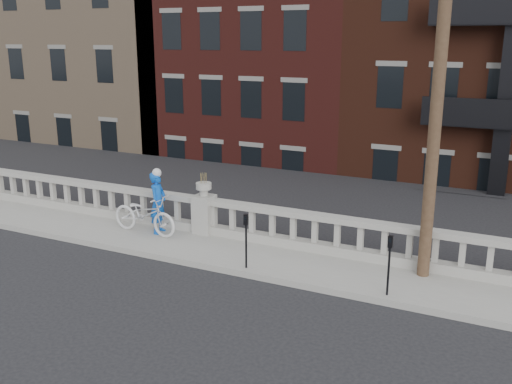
{
  "coord_description": "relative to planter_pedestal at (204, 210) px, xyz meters",
  "views": [
    {
      "loc": [
        8.13,
        -9.34,
        5.58
      ],
      "look_at": [
        2.01,
        3.2,
        1.78
      ],
      "focal_mm": 40.0,
      "sensor_mm": 36.0,
      "label": 1
    }
  ],
  "objects": [
    {
      "name": "balustrade",
      "position": [
        0.0,
        0.0,
        -0.19
      ],
      "size": [
        28.0,
        0.34,
        1.03
      ],
      "color": "gray",
      "rests_on": "sidewalk"
    },
    {
      "name": "parking_meter_c",
      "position": [
        5.7,
        -1.8,
        0.17
      ],
      "size": [
        0.1,
        0.09,
        1.36
      ],
      "color": "black",
      "rests_on": "sidewalk"
    },
    {
      "name": "lower_level",
      "position": [
        0.56,
        19.09,
        1.8
      ],
      "size": [
        80.0,
        44.0,
        20.8
      ],
      "color": "#605E59",
      "rests_on": "ground"
    },
    {
      "name": "bicycle",
      "position": [
        -1.5,
        -0.81,
        -0.11
      ],
      "size": [
        2.2,
        0.89,
        1.13
      ],
      "primitive_type": "imported",
      "rotation": [
        0.0,
        0.0,
        1.51
      ],
      "color": "silver",
      "rests_on": "sidewalk"
    },
    {
      "name": "parking_meter_b",
      "position": [
        2.26,
        -1.8,
        0.17
      ],
      "size": [
        0.1,
        0.09,
        1.36
      ],
      "color": "black",
      "rests_on": "sidewalk"
    },
    {
      "name": "ground",
      "position": [
        0.0,
        -3.95,
        -0.83
      ],
      "size": [
        120.0,
        120.0,
        0.0
      ],
      "primitive_type": "plane",
      "color": "black",
      "rests_on": "ground"
    },
    {
      "name": "sidewalk",
      "position": [
        0.0,
        -0.95,
        -0.76
      ],
      "size": [
        32.0,
        2.2,
        0.15
      ],
      "primitive_type": "cube",
      "color": "gray",
      "rests_on": "ground"
    },
    {
      "name": "utility_pole",
      "position": [
        6.2,
        -0.35,
        4.41
      ],
      "size": [
        1.6,
        0.28,
        10.0
      ],
      "color": "#422D1E",
      "rests_on": "sidewalk"
    },
    {
      "name": "cyclist",
      "position": [
        -1.18,
        -0.57,
        0.21
      ],
      "size": [
        0.54,
        0.71,
        1.78
      ],
      "primitive_type": "imported",
      "rotation": [
        0.0,
        0.0,
        1.75
      ],
      "color": "blue",
      "rests_on": "sidewalk"
    },
    {
      "name": "planter_pedestal",
      "position": [
        0.0,
        0.0,
        0.0
      ],
      "size": [
        0.55,
        0.55,
        1.76
      ],
      "color": "gray",
      "rests_on": "sidewalk"
    }
  ]
}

